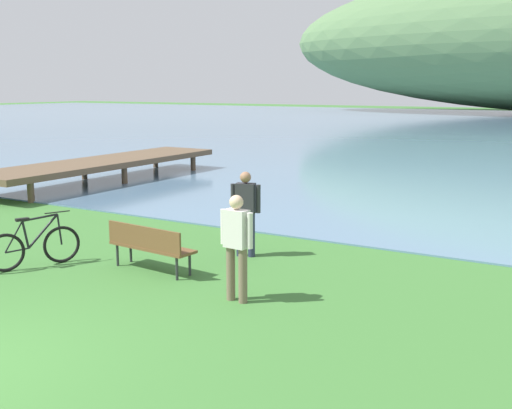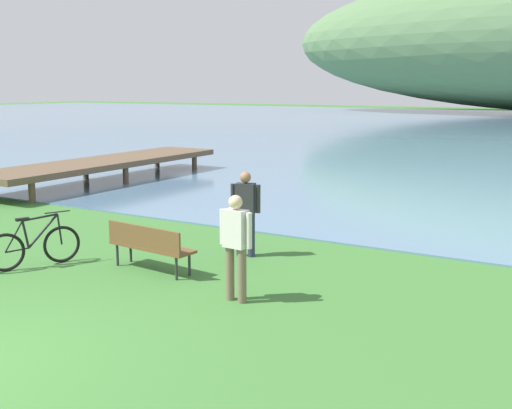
{
  "view_description": "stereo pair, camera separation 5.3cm",
  "coord_description": "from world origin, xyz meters",
  "px_view_note": "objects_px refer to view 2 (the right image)",
  "views": [
    {
      "loc": [
        6.9,
        -4.11,
        3.36
      ],
      "look_at": [
        0.5,
        6.71,
        1.0
      ],
      "focal_mm": 44.37,
      "sensor_mm": 36.0,
      "label": 1
    },
    {
      "loc": [
        6.95,
        -4.08,
        3.36
      ],
      "look_at": [
        0.5,
        6.71,
        1.0
      ],
      "focal_mm": 44.37,
      "sensor_mm": 36.0,
      "label": 2
    }
  ],
  "objects_px": {
    "bicycle_leaning_near_bench": "(34,246)",
    "person_on_the_grass": "(236,241)",
    "park_bench_near_camera": "(149,244)",
    "person_at_shoreline": "(246,208)"
  },
  "relations": [
    {
      "from": "person_at_shoreline",
      "to": "bicycle_leaning_near_bench",
      "type": "bearing_deg",
      "value": -138.33
    },
    {
      "from": "bicycle_leaning_near_bench",
      "to": "person_at_shoreline",
      "type": "relative_size",
      "value": 0.96
    },
    {
      "from": "person_at_shoreline",
      "to": "person_on_the_grass",
      "type": "height_order",
      "value": "same"
    },
    {
      "from": "person_at_shoreline",
      "to": "person_on_the_grass",
      "type": "distance_m",
      "value": 2.7
    },
    {
      "from": "bicycle_leaning_near_bench",
      "to": "person_on_the_grass",
      "type": "height_order",
      "value": "person_on_the_grass"
    },
    {
      "from": "park_bench_near_camera",
      "to": "bicycle_leaning_near_bench",
      "type": "bearing_deg",
      "value": -157.06
    },
    {
      "from": "bicycle_leaning_near_bench",
      "to": "person_on_the_grass",
      "type": "distance_m",
      "value": 4.35
    },
    {
      "from": "bicycle_leaning_near_bench",
      "to": "person_on_the_grass",
      "type": "bearing_deg",
      "value": 4.15
    },
    {
      "from": "park_bench_near_camera",
      "to": "person_on_the_grass",
      "type": "distance_m",
      "value": 2.36
    },
    {
      "from": "person_on_the_grass",
      "to": "person_at_shoreline",
      "type": "bearing_deg",
      "value": 118.54
    }
  ]
}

